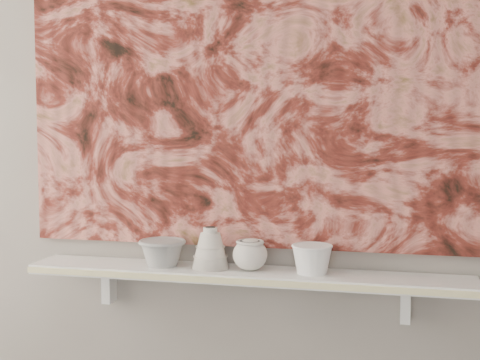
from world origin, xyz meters
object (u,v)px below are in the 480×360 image
(painting, at_px, (251,75))
(bell_vessel, at_px, (210,248))
(bowl_white, at_px, (312,259))
(shelf, at_px, (245,275))
(bowl_grey, at_px, (162,252))
(cup_cream, at_px, (250,255))

(painting, height_order, bell_vessel, painting)
(bowl_white, bearing_deg, shelf, 180.00)
(bowl_grey, height_order, bowl_white, bowl_white)
(cup_cream, xyz_separation_m, bowl_white, (0.19, 0.00, -0.00))
(cup_cream, bearing_deg, shelf, 180.00)
(bowl_grey, relative_size, bowl_white, 1.21)
(shelf, relative_size, bowl_grey, 9.20)
(bowl_grey, relative_size, bell_vessel, 1.16)
(painting, bearing_deg, bell_vessel, -144.20)
(bell_vessel, relative_size, bowl_white, 1.05)
(shelf, distance_m, cup_cream, 0.07)
(painting, height_order, bowl_white, painting)
(bowl_grey, xyz_separation_m, bell_vessel, (0.16, 0.00, 0.02))
(painting, distance_m, bell_vessel, 0.56)
(shelf, relative_size, cup_cream, 12.94)
(painting, relative_size, cup_cream, 13.87)
(cup_cream, relative_size, bell_vessel, 0.82)
(bell_vessel, height_order, bowl_white, bell_vessel)
(shelf, xyz_separation_m, bell_vessel, (-0.11, 0.00, 0.08))
(bowl_grey, bearing_deg, shelf, 0.00)
(shelf, distance_m, bowl_grey, 0.28)
(painting, distance_m, bowl_grey, 0.63)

